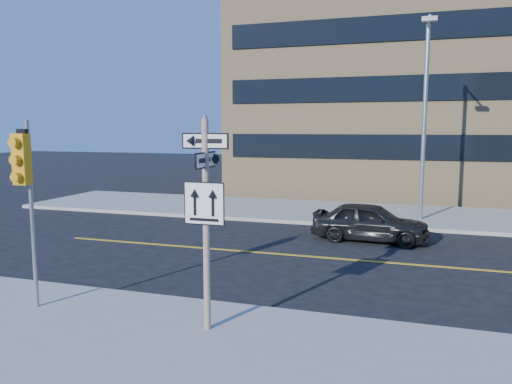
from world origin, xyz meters
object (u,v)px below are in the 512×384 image
(sign_pole, at_px, (206,212))
(streetlight_a, at_px, (425,109))
(parked_car_a, at_px, (370,222))
(traffic_signal, at_px, (24,175))

(sign_pole, relative_size, streetlight_a, 0.51)
(parked_car_a, bearing_deg, streetlight_a, -20.05)
(sign_pole, distance_m, streetlight_a, 14.05)
(sign_pole, bearing_deg, streetlight_a, 73.23)
(traffic_signal, distance_m, streetlight_a, 15.72)
(parked_car_a, bearing_deg, sign_pole, 170.10)
(traffic_signal, bearing_deg, sign_pole, 2.11)
(traffic_signal, distance_m, parked_car_a, 11.58)
(sign_pole, bearing_deg, parked_car_a, 76.38)
(sign_pole, xyz_separation_m, traffic_signal, (-4.00, -0.15, 0.59))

